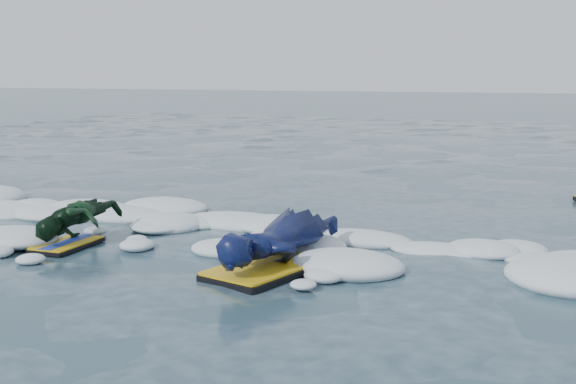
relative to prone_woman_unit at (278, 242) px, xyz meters
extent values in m
plane|color=#1C2D43|center=(-0.66, -0.30, -0.23)|extent=(120.00, 120.00, 0.00)
cube|color=black|center=(0.00, -0.22, -0.19)|extent=(0.90, 1.27, 0.06)
cube|color=gold|center=(0.00, -0.22, -0.15)|extent=(0.87, 1.24, 0.02)
imported|color=#0C1755|center=(0.00, 0.03, 0.02)|extent=(0.78, 1.77, 0.41)
cube|color=black|center=(-2.21, -0.12, -0.20)|extent=(0.43, 0.75, 0.04)
cube|color=gold|center=(-2.21, -0.12, -0.18)|extent=(0.41, 0.73, 0.01)
cube|color=#1936C0|center=(-2.21, -0.12, -0.17)|extent=(0.16, 0.70, 0.00)
imported|color=#0E3516|center=(-2.21, 0.08, 0.00)|extent=(0.57, 1.11, 0.42)
camera|label=1|loc=(2.44, -5.69, 1.47)|focal=45.00mm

